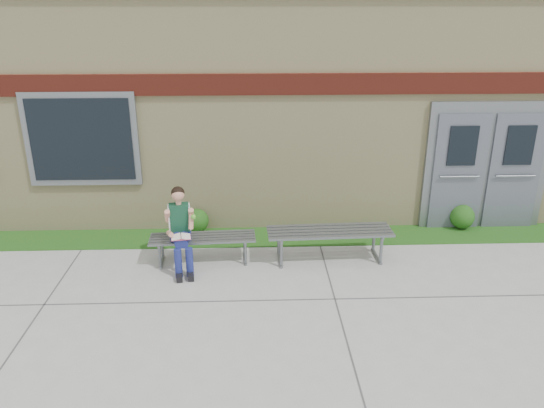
{
  "coord_description": "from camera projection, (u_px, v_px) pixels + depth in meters",
  "views": [
    {
      "loc": [
        -0.11,
        -5.87,
        3.89
      ],
      "look_at": [
        0.16,
        1.7,
        0.97
      ],
      "focal_mm": 35.0,
      "sensor_mm": 36.0,
      "label": 1
    }
  ],
  "objects": [
    {
      "name": "ground",
      "position": [
        264.0,
        321.0,
        6.88
      ],
      "size": [
        80.0,
        80.0,
        0.0
      ],
      "primitive_type": "plane",
      "color": "#9E9E99",
      "rests_on": "ground"
    },
    {
      "name": "girl",
      "position": [
        181.0,
        228.0,
        8.03
      ],
      "size": [
        0.49,
        0.79,
        1.28
      ],
      "rotation": [
        0.0,
        0.0,
        0.16
      ],
      "color": "navy",
      "rests_on": "ground"
    },
    {
      "name": "shrub_mid",
      "position": [
        197.0,
        221.0,
        9.41
      ],
      "size": [
        0.43,
        0.43,
        0.43
      ],
      "primitive_type": "sphere",
      "color": "#244F15",
      "rests_on": "grass_strip"
    },
    {
      "name": "bench_right",
      "position": [
        329.0,
        237.0,
        8.38
      ],
      "size": [
        1.98,
        0.62,
        0.51
      ],
      "rotation": [
        0.0,
        0.0,
        0.04
      ],
      "color": "slate",
      "rests_on": "ground"
    },
    {
      "name": "bench_left",
      "position": [
        203.0,
        242.0,
        8.34
      ],
      "size": [
        1.67,
        0.55,
        0.43
      ],
      "rotation": [
        0.0,
        0.0,
        0.06
      ],
      "color": "slate",
      "rests_on": "ground"
    },
    {
      "name": "shrub_east",
      "position": [
        462.0,
        217.0,
        9.57
      ],
      "size": [
        0.44,
        0.44,
        0.44
      ],
      "primitive_type": "sphere",
      "color": "#244F15",
      "rests_on": "grass_strip"
    },
    {
      "name": "grass_strip",
      "position": [
        261.0,
        237.0,
        9.3
      ],
      "size": [
        16.0,
        0.8,
        0.02
      ],
      "primitive_type": "cube",
      "color": "#244F15",
      "rests_on": "ground"
    },
    {
      "name": "school_building",
      "position": [
        257.0,
        87.0,
        11.71
      ],
      "size": [
        16.2,
        6.22,
        4.2
      ],
      "color": "beige",
      "rests_on": "ground"
    }
  ]
}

